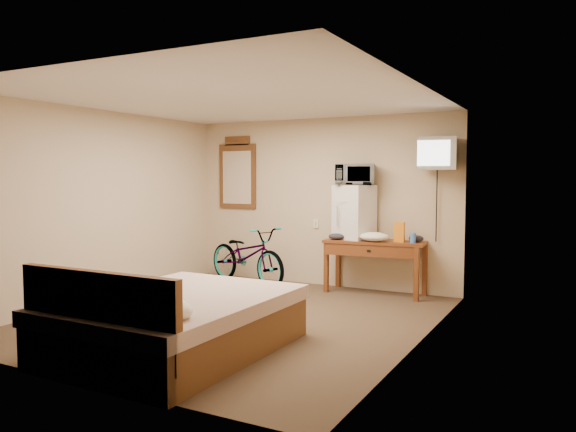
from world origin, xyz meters
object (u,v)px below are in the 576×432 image
object	(u,v)px
blue_cup	(413,238)
bed	(172,322)
wall_mirror	(237,174)
microwave	(355,175)
desk	(374,249)
mini_fridge	(354,212)
bicycle	(247,255)
crt_television	(437,154)

from	to	relation	value
blue_cup	bed	distance (m)	3.64
wall_mirror	microwave	bearing A→B (deg)	-5.70
blue_cup	microwave	bearing A→B (deg)	174.40
desk	wall_mirror	bearing A→B (deg)	173.54
mini_fridge	blue_cup	distance (m)	0.93
desk	mini_fridge	world-z (taller)	mini_fridge
mini_fridge	bicycle	bearing A→B (deg)	-171.19
crt_television	bed	size ratio (longest dim) A/B	0.28
bicycle	bed	bearing A→B (deg)	-140.46
desk	mini_fridge	bearing A→B (deg)	168.73
mini_fridge	bed	xyz separation A→B (m)	(-0.45, -3.43, -0.84)
microwave	wall_mirror	distance (m)	2.11
desk	crt_television	world-z (taller)	crt_television
bicycle	bed	world-z (taller)	bed
microwave	desk	bearing A→B (deg)	-32.41
mini_fridge	crt_television	distance (m)	1.41
wall_mirror	desk	bearing A→B (deg)	-6.46
bed	crt_television	bearing A→B (deg)	64.52
wall_mirror	bicycle	bearing A→B (deg)	-44.97
desk	wall_mirror	distance (m)	2.65
mini_fridge	bicycle	distance (m)	1.79
microwave	blue_cup	bearing A→B (deg)	-26.70
bicycle	mini_fridge	bearing A→B (deg)	-61.99
bed	desk	bearing A→B (deg)	77.02
microwave	bed	xyz separation A→B (m)	(-0.45, -3.43, -1.37)
crt_television	wall_mirror	world-z (taller)	wall_mirror
blue_cup	bicycle	distance (m)	2.53
blue_cup	crt_television	xyz separation A→B (m)	(0.29, 0.04, 1.11)
crt_television	blue_cup	bearing A→B (deg)	-171.65
desk	bed	bearing A→B (deg)	-102.98
microwave	mini_fridge	bearing A→B (deg)	-144.79
crt_television	bed	distance (m)	4.10
bicycle	bed	size ratio (longest dim) A/B	0.76
desk	crt_television	size ratio (longest dim) A/B	2.32
desk	bicycle	world-z (taller)	bicycle
bicycle	desk	bearing A→B (deg)	-65.27
blue_cup	crt_television	size ratio (longest dim) A/B	0.22
desk	microwave	world-z (taller)	microwave
wall_mirror	bed	distance (m)	4.23
mini_fridge	wall_mirror	distance (m)	2.18
bed	microwave	bearing A→B (deg)	82.45
wall_mirror	bed	xyz separation A→B (m)	(1.64, -3.64, -1.39)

